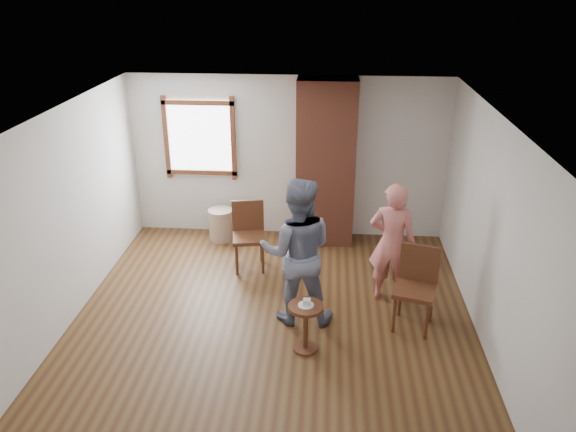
% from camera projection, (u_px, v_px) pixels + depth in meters
% --- Properties ---
extents(ground, '(5.50, 5.50, 0.00)m').
position_uv_depth(ground, '(271.00, 327.00, 6.92)').
color(ground, brown).
rests_on(ground, ground).
extents(room_shell, '(5.04, 5.52, 2.62)m').
position_uv_depth(room_shell, '(270.00, 172.00, 6.75)').
color(room_shell, silver).
rests_on(room_shell, ground).
extents(brick_chimney, '(0.90, 0.50, 2.60)m').
position_uv_depth(brick_chimney, '(326.00, 164.00, 8.64)').
color(brick_chimney, '#9F5038').
rests_on(brick_chimney, ground).
extents(stoneware_crock, '(0.52, 0.52, 0.51)m').
position_uv_depth(stoneware_crock, '(221.00, 224.00, 9.08)').
color(stoneware_crock, tan).
rests_on(stoneware_crock, ground).
extents(dark_pot, '(0.19, 0.19, 0.15)m').
position_uv_depth(dark_pot, '(234.00, 235.00, 9.14)').
color(dark_pot, black).
rests_on(dark_pot, ground).
extents(dining_chair_left, '(0.54, 0.54, 0.99)m').
position_uv_depth(dining_chair_left, '(249.00, 231.00, 8.15)').
color(dining_chair_left, brown).
rests_on(dining_chair_left, ground).
extents(dining_chair_right, '(0.59, 0.59, 1.02)m').
position_uv_depth(dining_chair_right, '(417.00, 283.00, 6.77)').
color(dining_chair_right, brown).
rests_on(dining_chair_right, ground).
extents(side_table, '(0.40, 0.40, 0.60)m').
position_uv_depth(side_table, '(306.00, 320.00, 6.35)').
color(side_table, brown).
rests_on(side_table, ground).
extents(cake_plate, '(0.18, 0.18, 0.01)m').
position_uv_depth(cake_plate, '(306.00, 305.00, 6.27)').
color(cake_plate, white).
rests_on(cake_plate, side_table).
extents(cake_slice, '(0.08, 0.07, 0.06)m').
position_uv_depth(cake_slice, '(307.00, 302.00, 6.25)').
color(cake_slice, white).
rests_on(cake_slice, cake_plate).
extents(man, '(0.93, 0.74, 1.87)m').
position_uv_depth(man, '(297.00, 252.00, 6.73)').
color(man, '#161A3E').
rests_on(man, ground).
extents(person_pink, '(0.68, 0.52, 1.64)m').
position_uv_depth(person_pink, '(392.00, 243.00, 7.19)').
color(person_pink, '#D26E69').
rests_on(person_pink, ground).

